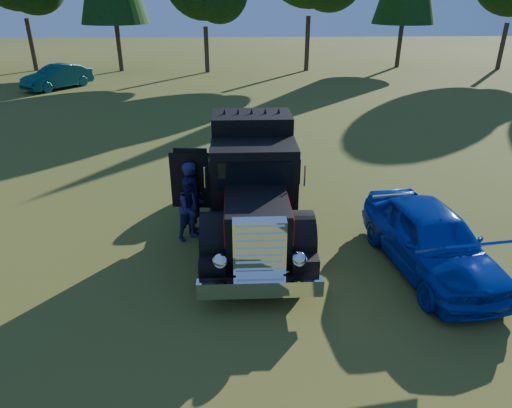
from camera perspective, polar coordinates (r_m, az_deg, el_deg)
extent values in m
plane|color=#334E17|center=(10.19, 8.42, -10.42)|extent=(120.00, 120.00, 0.00)
cylinder|color=#2D2116|center=(44.12, 28.41, 16.96)|extent=(0.36, 0.36, 3.60)
cylinder|color=#2D2116|center=(42.13, 17.57, 19.06)|extent=(0.36, 0.36, 4.50)
cylinder|color=#2D2116|center=(39.85, -16.83, 18.99)|extent=(0.36, 0.36, 4.68)
cylinder|color=#2D2116|center=(37.92, -6.19, 18.63)|extent=(0.36, 0.36, 3.42)
cylinder|color=#2D2116|center=(42.51, -26.23, 17.41)|extent=(0.36, 0.36, 3.96)
cylinder|color=#2D2116|center=(38.76, 6.43, 19.29)|extent=(0.36, 0.36, 4.14)
cylinder|color=black|center=(10.21, -5.79, -6.46)|extent=(0.32, 1.10, 1.10)
cylinder|color=black|center=(10.30, 6.02, -6.18)|extent=(0.32, 1.10, 1.10)
cylinder|color=black|center=(14.52, -4.92, 3.48)|extent=(0.32, 1.10, 1.10)
cylinder|color=black|center=(14.58, 3.37, 3.63)|extent=(0.32, 1.10, 1.10)
cylinder|color=black|center=(14.51, -3.61, 3.51)|extent=(0.32, 1.10, 1.10)
cylinder|color=black|center=(14.55, 2.07, 3.61)|extent=(0.32, 1.10, 1.10)
cube|color=black|center=(12.46, -0.43, 0.16)|extent=(1.60, 6.40, 0.28)
cube|color=white|center=(9.16, 0.52, -10.43)|extent=(2.50, 0.22, 0.36)
cube|color=white|center=(9.03, 0.44, -5.70)|extent=(1.05, 0.30, 1.30)
cube|color=black|center=(9.92, 0.12, -2.35)|extent=(1.35, 1.80, 1.10)
cube|color=maroon|center=(9.83, -3.90, -1.40)|extent=(0.02, 1.80, 0.60)
cube|color=maroon|center=(9.88, 4.12, -1.23)|extent=(0.02, 1.80, 0.60)
cylinder|color=black|center=(10.01, -5.31, -4.50)|extent=(0.55, 1.24, 1.24)
cylinder|color=black|center=(10.09, 5.56, -4.26)|extent=(0.55, 1.24, 1.24)
sphere|color=white|center=(9.07, -4.51, -7.11)|extent=(0.32, 0.32, 0.32)
sphere|color=white|center=(9.14, 5.38, -6.86)|extent=(0.32, 0.32, 0.32)
cube|color=black|center=(11.22, -0.25, 2.43)|extent=(2.05, 1.30, 2.10)
cube|color=black|center=(10.41, -0.11, 3.55)|extent=(1.70, 0.05, 0.65)
cube|color=black|center=(12.36, -0.51, 5.60)|extent=(2.05, 1.30, 2.50)
cube|color=black|center=(14.18, -0.75, 4.77)|extent=(2.00, 2.00, 0.35)
cube|color=black|center=(11.85, -8.02, 2.92)|extent=(1.10, 0.18, 1.50)
cube|color=maroon|center=(11.95, -7.99, 2.34)|extent=(0.85, 0.11, 0.75)
imported|color=#10068F|center=(11.12, 21.00, -4.13)|extent=(2.34, 4.64, 1.52)
cube|color=#10068F|center=(9.34, 24.34, -4.92)|extent=(1.41, 1.09, 0.67)
imported|color=#1B2C41|center=(11.89, -7.87, 0.65)|extent=(0.52, 0.75, 2.01)
imported|color=#20254C|center=(11.79, -8.09, -0.48)|extent=(1.02, 1.02, 1.67)
imported|color=#0B3044|center=(33.79, -23.58, 14.37)|extent=(4.00, 4.64, 1.51)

